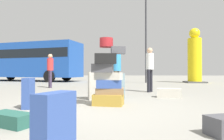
# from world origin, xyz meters

# --- Properties ---
(ground_plane) EXTENTS (80.00, 80.00, 0.00)m
(ground_plane) POSITION_xyz_m (0.00, 0.00, 0.00)
(ground_plane) COLOR gray
(suitcase_tower) EXTENTS (0.77, 0.58, 1.55)m
(suitcase_tower) POSITION_xyz_m (0.28, 0.34, 0.60)
(suitcase_tower) COLOR #B28C33
(suitcase_tower) RESTS_ON ground
(suitcase_slate_behind_tower) EXTENTS (0.40, 0.48, 0.73)m
(suitcase_slate_behind_tower) POSITION_xyz_m (0.48, 1.59, 0.36)
(suitcase_slate_behind_tower) COLOR gray
(suitcase_slate_behind_tower) RESTS_ON ground
(suitcase_navy_upright_blue) EXTENTS (0.18, 0.31, 0.64)m
(suitcase_navy_upright_blue) POSITION_xyz_m (-1.36, -0.16, 0.32)
(suitcase_navy_upright_blue) COLOR #334F99
(suitcase_navy_upright_blue) RESTS_ON ground
(suitcase_cream_white_trunk) EXTENTS (0.75, 0.44, 0.27)m
(suitcase_cream_white_trunk) POSITION_xyz_m (2.01, 1.87, 0.13)
(suitcase_cream_white_trunk) COLOR beige
(suitcase_cream_white_trunk) RESTS_ON ground
(suitcase_cream_foreground_far) EXTENTS (0.40, 0.45, 0.77)m
(suitcase_cream_foreground_far) POSITION_xyz_m (-0.19, 1.30, 0.39)
(suitcase_cream_foreground_far) COLOR beige
(suitcase_cream_foreground_far) RESTS_ON ground
(suitcase_teal_right_side) EXTENTS (0.75, 0.56, 0.18)m
(suitcase_teal_right_side) POSITION_xyz_m (-0.98, -1.45, 0.09)
(suitcase_teal_right_side) COLOR #26594C
(suitcase_teal_right_side) RESTS_ON ground
(suitcase_navy_left_side) EXTENTS (0.32, 0.46, 0.58)m
(suitcase_navy_left_side) POSITION_xyz_m (-0.00, -2.41, 0.29)
(suitcase_navy_left_side) COLOR #334F99
(suitcase_navy_left_side) RESTS_ON ground
(person_bearded_onlooker) EXTENTS (0.30, 0.31, 1.70)m
(person_bearded_onlooker) POSITION_xyz_m (1.65, 3.46, 1.02)
(person_bearded_onlooker) COLOR black
(person_bearded_onlooker) RESTS_ON ground
(person_tourist_with_camera) EXTENTS (0.30, 0.31, 1.65)m
(person_tourist_with_camera) POSITION_xyz_m (-2.93, 5.28, 0.99)
(person_tourist_with_camera) COLOR #3F334C
(person_tourist_with_camera) RESTS_ON ground
(person_passerby_in_red) EXTENTS (0.30, 0.33, 1.66)m
(person_passerby_in_red) POSITION_xyz_m (0.41, 2.60, 0.99)
(person_passerby_in_red) COLOR brown
(person_passerby_in_red) RESTS_ON ground
(yellow_dummy_statue) EXTENTS (1.33, 1.33, 3.91)m
(yellow_dummy_statue) POSITION_xyz_m (5.74, 10.26, 1.74)
(yellow_dummy_statue) COLOR yellow
(yellow_dummy_statue) RESTS_ON ground
(parked_bus) EXTENTS (9.61, 4.66, 3.15)m
(parked_bus) POSITION_xyz_m (-7.52, 12.31, 1.83)
(parked_bus) COLOR #1E4CA5
(parked_bus) RESTS_ON ground
(lamp_post) EXTENTS (0.36, 0.36, 6.45)m
(lamp_post) POSITION_xyz_m (2.26, 10.04, 4.18)
(lamp_post) COLOR #333338
(lamp_post) RESTS_ON ground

